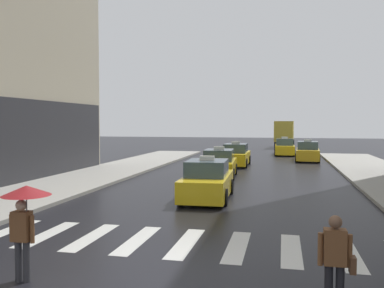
% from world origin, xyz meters
% --- Properties ---
extents(ground_plane, '(160.00, 160.00, 0.00)m').
position_xyz_m(ground_plane, '(0.00, 0.00, 0.00)').
color(ground_plane, black).
extents(crosswalk_markings, '(11.30, 2.80, 0.01)m').
position_xyz_m(crosswalk_markings, '(-0.00, 3.00, 0.00)').
color(crosswalk_markings, silver).
rests_on(crosswalk_markings, ground).
extents(taxi_lead, '(2.06, 4.60, 1.80)m').
position_xyz_m(taxi_lead, '(-0.60, 9.38, 0.72)').
color(taxi_lead, yellow).
rests_on(taxi_lead, ground).
extents(taxi_second, '(2.12, 4.63, 1.80)m').
position_xyz_m(taxi_second, '(-1.15, 16.24, 0.72)').
color(taxi_second, yellow).
rests_on(taxi_second, ground).
extents(taxi_third, '(1.94, 4.55, 1.80)m').
position_xyz_m(taxi_third, '(-0.92, 22.86, 0.72)').
color(taxi_third, yellow).
rests_on(taxi_third, ground).
extents(taxi_fourth, '(2.09, 4.61, 1.80)m').
position_xyz_m(taxi_fourth, '(4.48, 27.92, 0.72)').
color(taxi_fourth, gold).
rests_on(taxi_fourth, ground).
extents(taxi_fifth, '(1.97, 4.56, 1.80)m').
position_xyz_m(taxi_fifth, '(2.64, 33.81, 0.72)').
color(taxi_fifth, yellow).
rests_on(taxi_fifth, ground).
extents(box_truck, '(2.56, 7.63, 3.35)m').
position_xyz_m(box_truck, '(2.65, 46.03, 1.85)').
color(box_truck, '#2D2D2D').
rests_on(box_truck, ground).
extents(pedestrian_with_umbrella, '(0.96, 0.96, 1.94)m').
position_xyz_m(pedestrian_with_umbrella, '(-2.52, -0.25, 1.52)').
color(pedestrian_with_umbrella, '#333338').
rests_on(pedestrian_with_umbrella, ground).
extents(pedestrian_with_handbag, '(0.60, 0.24, 1.65)m').
position_xyz_m(pedestrian_with_handbag, '(3.35, -0.35, 0.93)').
color(pedestrian_with_handbag, black).
rests_on(pedestrian_with_handbag, ground).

